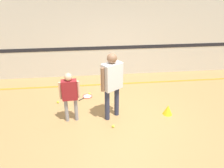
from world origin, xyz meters
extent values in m
plane|color=#A87F4C|center=(0.00, 0.00, 0.00)|extent=(16.00, 16.00, 0.00)
cube|color=beige|center=(0.00, 3.00, 1.60)|extent=(16.00, 0.06, 3.20)
cube|color=black|center=(0.00, 2.97, 1.02)|extent=(16.00, 0.01, 0.12)
cube|color=orange|center=(0.00, 2.16, 0.00)|extent=(14.40, 0.10, 0.01)
cylinder|color=#2D334C|center=(-0.34, 0.15, 0.41)|extent=(0.12, 0.12, 0.82)
cylinder|color=#2D334C|center=(-0.08, 0.33, 0.41)|extent=(0.12, 0.12, 0.82)
cube|color=silver|center=(-0.21, 0.24, 1.14)|extent=(0.54, 0.48, 0.65)
sphere|color=brown|center=(-0.21, 0.24, 1.58)|extent=(0.24, 0.24, 0.24)
cylinder|color=brown|center=(-0.45, 0.08, 1.13)|extent=(0.08, 0.08, 0.58)
cylinder|color=brown|center=(0.02, 0.40, 1.13)|extent=(0.08, 0.08, 0.58)
cylinder|color=gray|center=(-1.34, 0.19, 0.31)|extent=(0.09, 0.09, 0.61)
cylinder|color=gray|center=(-1.11, 0.20, 0.31)|extent=(0.09, 0.09, 0.61)
cube|color=maroon|center=(-1.22, 0.20, 0.86)|extent=(0.37, 0.22, 0.49)
sphere|color=#DBAD89|center=(-1.22, 0.20, 1.19)|extent=(0.18, 0.18, 0.18)
cylinder|color=#DBAD89|center=(-1.43, 0.18, 0.85)|extent=(0.06, 0.06, 0.43)
cylinder|color=#DBAD89|center=(-1.01, 0.21, 0.85)|extent=(0.06, 0.06, 0.43)
torus|color=red|center=(-0.83, 1.38, 0.01)|extent=(0.40, 0.40, 0.02)
cylinder|color=silver|center=(-0.83, 1.38, 0.01)|extent=(0.24, 0.24, 0.01)
cylinder|color=black|center=(-1.00, 1.22, 0.01)|extent=(0.17, 0.16, 0.02)
sphere|color=black|center=(-1.08, 1.15, 0.01)|extent=(0.03, 0.03, 0.03)
sphere|color=#CCE038|center=(-0.24, -0.21, 0.03)|extent=(0.07, 0.07, 0.07)
sphere|color=#CCE038|center=(-0.77, 1.50, 0.03)|extent=(0.07, 0.07, 0.07)
sphere|color=#CCE038|center=(-1.68, 1.09, 0.03)|extent=(0.07, 0.07, 0.07)
cone|color=yellow|center=(1.24, 0.20, 0.13)|extent=(0.25, 0.25, 0.27)
camera|label=1|loc=(-0.73, -4.43, 3.20)|focal=35.00mm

